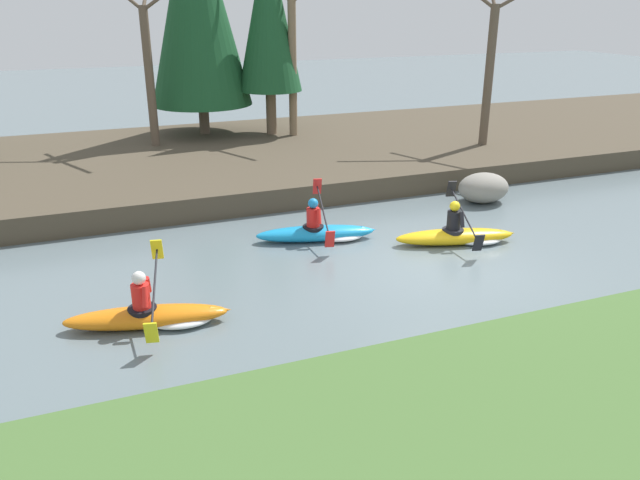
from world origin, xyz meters
The scene contains 10 objects.
ground_plane centered at (0.00, 0.00, 0.00)m, with size 90.00×90.00×0.00m, color slate.
riverbank_far centered at (0.00, 9.54, 0.31)m, with size 44.00×9.83×0.62m.
conifer_tree_mid_left centered at (0.00, 11.49, 4.70)m, with size 2.22×2.22×6.69m.
bare_tree_mid_upstream centered at (-4.13, 11.11, 3.35)m, with size 3.21×3.17×5.79m.
bare_tree_mid_downstream centered at (0.67, 11.01, 3.50)m, with size 3.38×3.34×6.11m.
bare_tree_downstream centered at (6.05, 7.27, 3.37)m, with size 3.24×3.20×5.84m.
kayaker_lead centered at (1.15, 1.08, 0.20)m, with size 2.78×2.05×1.20m.
kayaker_middle centered at (-1.68, 2.42, 0.20)m, with size 2.79×2.05×1.20m.
kayaker_trailing centered at (-5.76, -0.26, 0.20)m, with size 2.79×2.06×1.20m.
boulder_midstream centered at (3.46, 3.49, 0.40)m, with size 1.41×1.11×0.80m.
Camera 1 is at (-6.55, -9.94, 5.14)m, focal length 35.00 mm.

